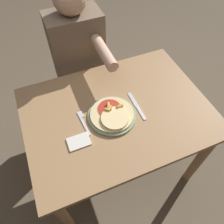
{
  "coord_description": "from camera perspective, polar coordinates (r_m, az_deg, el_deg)",
  "views": [
    {
      "loc": [
        -0.32,
        -0.7,
        1.75
      ],
      "look_at": [
        -0.05,
        -0.03,
        0.77
      ],
      "focal_mm": 35.0,
      "sensor_mm": 36.0,
      "label": 1
    }
  ],
  "objects": [
    {
      "name": "dining_table",
      "position": [
        1.37,
        1.31,
        -2.52
      ],
      "size": [
        1.08,
        0.8,
        0.73
      ],
      "color": "#9E754C",
      "rests_on": "ground_plane"
    },
    {
      "name": "fork",
      "position": [
        1.24,
        -7.52,
        -2.46
      ],
      "size": [
        0.03,
        0.18,
        0.0
      ],
      "color": "silver",
      "rests_on": "dining_table"
    },
    {
      "name": "knife",
      "position": [
        1.3,
        6.56,
        1.5
      ],
      "size": [
        0.02,
        0.22,
        0.0
      ],
      "color": "silver",
      "rests_on": "dining_table"
    },
    {
      "name": "napkin",
      "position": [
        1.17,
        -8.67,
        -7.66
      ],
      "size": [
        0.12,
        0.08,
        0.01
      ],
      "color": "silver",
      "rests_on": "dining_table"
    },
    {
      "name": "pizza",
      "position": [
        1.23,
        0.1,
        -0.59
      ],
      "size": [
        0.25,
        0.25,
        0.04
      ],
      "color": "#E0C689",
      "rests_on": "plate"
    },
    {
      "name": "plate",
      "position": [
        1.25,
        0.0,
        -0.91
      ],
      "size": [
        0.28,
        0.28,
        0.01
      ],
      "color": "gray",
      "rests_on": "dining_table"
    },
    {
      "name": "ground_plane",
      "position": [
        1.91,
        0.97,
        -12.91
      ],
      "size": [
        8.0,
        8.0,
        0.0
      ],
      "primitive_type": "plane",
      "color": "brown"
    },
    {
      "name": "person_diner",
      "position": [
        1.67,
        -8.7,
        14.52
      ],
      "size": [
        0.36,
        0.52,
        1.23
      ],
      "color": "#2D2D38",
      "rests_on": "ground_plane"
    }
  ]
}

